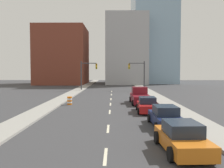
{
  "coord_description": "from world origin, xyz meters",
  "views": [
    {
      "loc": [
        0.39,
        -4.1,
        4.0
      ],
      "look_at": [
        0.15,
        29.07,
        2.2
      ],
      "focal_mm": 40.0,
      "sensor_mm": 36.0,
      "label": 1
    }
  ],
  "objects_px": {
    "traffic_signal_right": "(140,72)",
    "pickup_truck_maroon": "(140,97)",
    "traffic_signal_left": "(86,72)",
    "sedan_navy": "(165,117)",
    "traffic_barrel": "(70,101)",
    "sedan_red": "(147,105)",
    "sedan_orange": "(182,138)"
  },
  "relations": [
    {
      "from": "traffic_signal_right",
      "to": "sedan_navy",
      "type": "relative_size",
      "value": 1.25
    },
    {
      "from": "sedan_orange",
      "to": "pickup_truck_maroon",
      "type": "xyz_separation_m",
      "value": [
        -0.16,
        18.03,
        0.12
      ]
    },
    {
      "from": "traffic_barrel",
      "to": "sedan_red",
      "type": "relative_size",
      "value": 0.22
    },
    {
      "from": "traffic_barrel",
      "to": "sedan_red",
      "type": "bearing_deg",
      "value": -31.6
    },
    {
      "from": "sedan_navy",
      "to": "traffic_signal_left",
      "type": "bearing_deg",
      "value": 104.82
    },
    {
      "from": "traffic_signal_right",
      "to": "traffic_barrel",
      "type": "bearing_deg",
      "value": -116.32
    },
    {
      "from": "traffic_signal_right",
      "to": "traffic_barrel",
      "type": "distance_m",
      "value": 23.57
    },
    {
      "from": "traffic_signal_right",
      "to": "pickup_truck_maroon",
      "type": "xyz_separation_m",
      "value": [
        -1.98,
        -19.73,
        -2.93
      ]
    },
    {
      "from": "sedan_orange",
      "to": "sedan_navy",
      "type": "xyz_separation_m",
      "value": [
        0.34,
        5.57,
        -0.01
      ]
    },
    {
      "from": "traffic_signal_left",
      "to": "sedan_red",
      "type": "distance_m",
      "value": 27.71
    },
    {
      "from": "traffic_signal_left",
      "to": "sedan_orange",
      "type": "xyz_separation_m",
      "value": [
        8.95,
        -37.76,
        -3.06
      ]
    },
    {
      "from": "sedan_red",
      "to": "pickup_truck_maroon",
      "type": "relative_size",
      "value": 0.78
    },
    {
      "from": "traffic_signal_left",
      "to": "traffic_barrel",
      "type": "bearing_deg",
      "value": -88.85
    },
    {
      "from": "traffic_signal_left",
      "to": "pickup_truck_maroon",
      "type": "bearing_deg",
      "value": -65.98
    },
    {
      "from": "traffic_signal_right",
      "to": "traffic_barrel",
      "type": "height_order",
      "value": "traffic_signal_right"
    },
    {
      "from": "traffic_barrel",
      "to": "sedan_navy",
      "type": "relative_size",
      "value": 0.2
    },
    {
      "from": "traffic_signal_left",
      "to": "traffic_signal_right",
      "type": "height_order",
      "value": "same"
    },
    {
      "from": "traffic_barrel",
      "to": "pickup_truck_maroon",
      "type": "relative_size",
      "value": 0.17
    },
    {
      "from": "traffic_signal_left",
      "to": "pickup_truck_maroon",
      "type": "xyz_separation_m",
      "value": [
        8.79,
        -19.73,
        -2.93
      ]
    },
    {
      "from": "traffic_signal_left",
      "to": "traffic_signal_right",
      "type": "bearing_deg",
      "value": 0.0
    },
    {
      "from": "traffic_barrel",
      "to": "pickup_truck_maroon",
      "type": "distance_m",
      "value": 8.46
    },
    {
      "from": "sedan_orange",
      "to": "traffic_barrel",
      "type": "bearing_deg",
      "value": 114.07
    },
    {
      "from": "sedan_orange",
      "to": "sedan_navy",
      "type": "bearing_deg",
      "value": 83.74
    },
    {
      "from": "sedan_red",
      "to": "pickup_truck_maroon",
      "type": "distance_m",
      "value": 6.36
    },
    {
      "from": "sedan_navy",
      "to": "sedan_red",
      "type": "relative_size",
      "value": 1.07
    },
    {
      "from": "traffic_signal_left",
      "to": "traffic_barrel",
      "type": "height_order",
      "value": "traffic_signal_left"
    },
    {
      "from": "sedan_orange",
      "to": "sedan_red",
      "type": "bearing_deg",
      "value": 87.9
    },
    {
      "from": "sedan_navy",
      "to": "sedan_orange",
      "type": "bearing_deg",
      "value": -94.73
    },
    {
      "from": "sedan_red",
      "to": "traffic_signal_left",
      "type": "bearing_deg",
      "value": 110.77
    },
    {
      "from": "traffic_signal_left",
      "to": "traffic_barrel",
      "type": "distance_m",
      "value": 21.18
    },
    {
      "from": "traffic_barrel",
      "to": "traffic_signal_left",
      "type": "bearing_deg",
      "value": 91.15
    },
    {
      "from": "pickup_truck_maroon",
      "to": "sedan_navy",
      "type": "bearing_deg",
      "value": -88.52
    }
  ]
}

